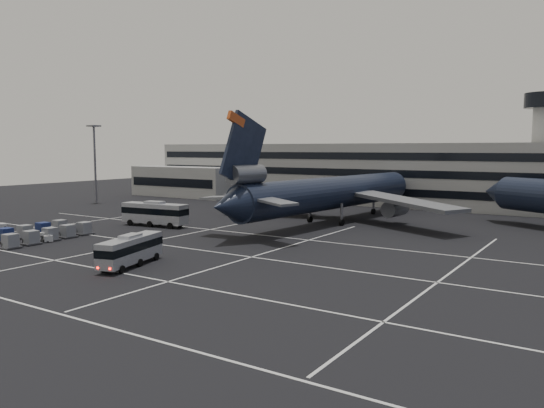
% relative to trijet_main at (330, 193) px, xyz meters
% --- Properties ---
extents(ground, '(260.00, 260.00, 0.00)m').
position_rel_trijet_main_xyz_m(ground, '(-6.66, -35.09, -5.25)').
color(ground, black).
rests_on(ground, ground).
extents(lane_markings, '(90.00, 55.62, 0.01)m').
position_rel_trijet_main_xyz_m(lane_markings, '(-5.72, -34.37, -5.24)').
color(lane_markings, silver).
rests_on(lane_markings, ground).
extents(terminal, '(125.00, 26.00, 24.00)m').
position_rel_trijet_main_xyz_m(terminal, '(-9.61, 36.05, 1.68)').
color(terminal, gray).
rests_on(terminal, ground).
extents(hills, '(352.00, 180.00, 44.00)m').
position_rel_trijet_main_xyz_m(hills, '(11.33, 134.91, -17.32)').
color(hills, '#38332B').
rests_on(hills, ground).
extents(lightpole_left, '(2.40, 2.40, 18.28)m').
position_rel_trijet_main_xyz_m(lightpole_left, '(-61.66, -0.09, 6.57)').
color(lightpole_left, slate).
rests_on(lightpole_left, ground).
extents(trijet_main, '(47.25, 57.70, 18.08)m').
position_rel_trijet_main_xyz_m(trijet_main, '(0.00, 0.00, 0.00)').
color(trijet_main, black).
rests_on(trijet_main, ground).
extents(bus_near, '(4.86, 10.19, 3.51)m').
position_rel_trijet_main_xyz_m(bus_near, '(-3.02, -42.21, -3.33)').
color(bus_near, gray).
rests_on(bus_near, ground).
extents(bus_far, '(12.10, 4.17, 4.19)m').
position_rel_trijet_main_xyz_m(bus_far, '(-22.68, -19.32, -2.96)').
color(bus_far, gray).
rests_on(bus_far, ground).
extents(tug_b, '(2.36, 2.00, 1.31)m').
position_rel_trijet_main_xyz_m(tug_b, '(-24.37, -38.02, -4.67)').
color(tug_b, '#B7B7B2').
rests_on(tug_b, ground).
extents(uld_cluster, '(8.65, 15.35, 1.91)m').
position_rel_trijet_main_xyz_m(uld_cluster, '(-27.07, -37.81, -4.32)').
color(uld_cluster, '#2D2D30').
rests_on(uld_cluster, ground).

